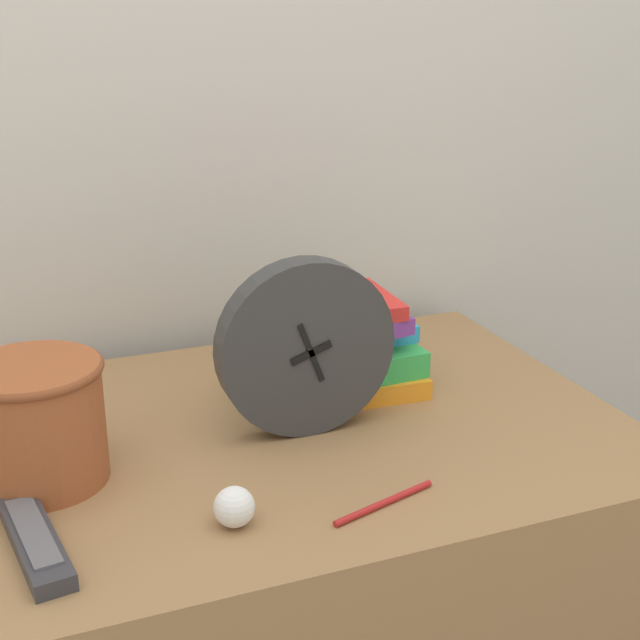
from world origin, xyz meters
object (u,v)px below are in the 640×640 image
at_px(book_stack, 337,346).
at_px(crumpled_paper_ball, 234,507).
at_px(desk_clock, 306,348).
at_px(pen, 384,503).
at_px(basket, 35,419).
at_px(tv_remote, 34,539).

xyz_separation_m(book_stack, crumpled_paper_ball, (-0.25, -0.31, -0.04)).
distance_m(desk_clock, book_stack, 0.16).
bearing_deg(pen, crumpled_paper_ball, 171.73).
bearing_deg(pen, desk_clock, 94.13).
height_order(book_stack, crumpled_paper_ball, book_stack).
xyz_separation_m(desk_clock, crumpled_paper_ball, (-0.16, -0.19, -0.10)).
relative_size(book_stack, basket, 1.44).
height_order(crumpled_paper_ball, pen, crumpled_paper_ball).
xyz_separation_m(desk_clock, tv_remote, (-0.37, -0.15, -0.11)).
xyz_separation_m(basket, tv_remote, (-0.02, -0.15, -0.07)).
bearing_deg(pen, basket, 150.05).
distance_m(book_stack, crumpled_paper_ball, 0.40).
relative_size(book_stack, tv_remote, 1.24).
height_order(basket, tv_remote, basket).
bearing_deg(tv_remote, pen, -9.05).
height_order(desk_clock, basket, desk_clock).
distance_m(desk_clock, crumpled_paper_ball, 0.27).
distance_m(desk_clock, pen, 0.25).
distance_m(book_stack, pen, 0.35).
bearing_deg(tv_remote, basket, 81.90).
distance_m(desk_clock, tv_remote, 0.42).
distance_m(book_stack, basket, 0.46).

